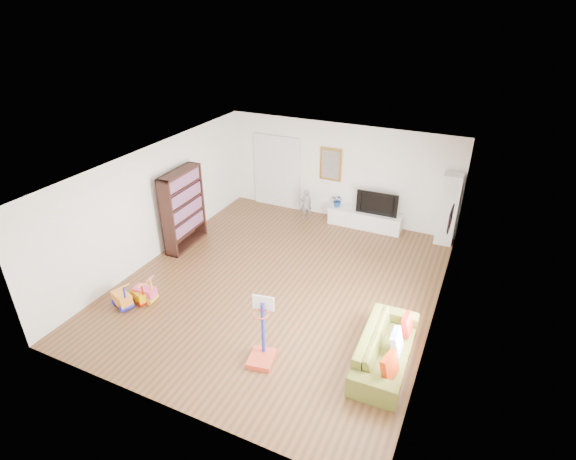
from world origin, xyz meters
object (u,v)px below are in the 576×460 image
at_px(sofa, 386,348).
at_px(basketball_hoop, 261,333).
at_px(bookshelf, 183,209).
at_px(media_console, 365,219).

height_order(sofa, basketball_hoop, basketball_hoop).
bearing_deg(bookshelf, basketball_hoop, -40.37).
bearing_deg(basketball_hoop, media_console, 77.53).
relative_size(media_console, bookshelf, 1.00).
bearing_deg(bookshelf, media_console, 34.29).
distance_m(media_console, bookshelf, 4.85).
height_order(media_console, basketball_hoop, basketball_hoop).
relative_size(sofa, basketball_hoop, 1.67).
relative_size(bookshelf, basketball_hoop, 1.59).
xyz_separation_m(media_console, sofa, (1.78, -4.82, 0.07)).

